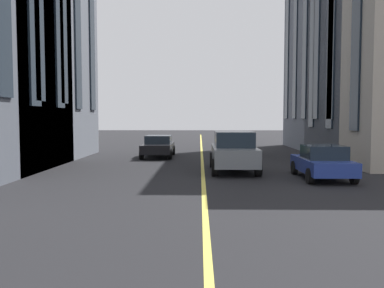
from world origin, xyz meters
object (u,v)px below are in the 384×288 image
car_grey_trailing (234,151)px  car_green_parked_b (238,144)px  car_black_parked_a (158,146)px  car_blue_oncoming (323,162)px

car_grey_trailing → car_green_parked_b: size_ratio=1.07×
car_green_parked_b → car_black_parked_a: (-2.14, 5.27, 0.00)m
car_grey_trailing → car_blue_oncoming: bearing=-123.5°
car_grey_trailing → car_green_parked_b: 9.14m
car_green_parked_b → car_black_parked_a: size_ratio=1.00×
car_grey_trailing → car_green_parked_b: (9.08, -1.04, -0.27)m
car_black_parked_a → car_green_parked_b: bearing=-67.9°
car_green_parked_b → car_blue_oncoming: size_ratio=1.13×
car_blue_oncoming → car_grey_trailing: bearing=56.5°
car_black_parked_a → car_blue_oncoming: bearing=-140.2°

